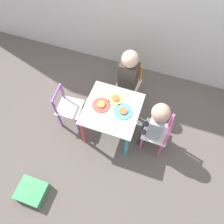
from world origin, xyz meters
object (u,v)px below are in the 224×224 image
object	(u,v)px
child_right	(155,123)
plate_left	(101,105)
chair_pink	(158,133)
child_back	(128,75)
kids_table	(112,112)
chair_purple	(68,108)
plate_right	(123,111)
chair_orange	(129,84)
storage_bin	(32,191)
plate_back	(116,99)

from	to	relation	value
child_right	plate_left	world-z (taller)	child_right
chair_pink	child_back	world-z (taller)	child_back
kids_table	child_right	distance (m)	0.45
chair_purple	plate_right	distance (m)	0.66
chair_orange	plate_right	xyz separation A→B (m)	(0.08, -0.51, 0.22)
chair_pink	chair_purple	world-z (taller)	same
kids_table	child_right	size ratio (longest dim) A/B	0.73
chair_orange	plate_right	distance (m)	0.56
chair_pink	chair_purple	xyz separation A→B (m)	(-1.01, -0.02, 0.00)
chair_orange	child_back	size ratio (longest dim) A/B	0.65
child_back	child_right	distance (m)	0.62
chair_pink	child_back	bearing A→B (deg)	-132.64
child_right	plate_left	bearing A→B (deg)	-89.73
child_back	chair_pink	bearing A→B (deg)	-40.05
chair_orange	storage_bin	world-z (taller)	chair_orange
plate_right	plate_left	distance (m)	0.23
plate_back	chair_pink	bearing A→B (deg)	-14.17
child_right	plate_back	world-z (taller)	child_right
chair_pink	plate_left	world-z (taller)	chair_pink
chair_orange	plate_left	xyz separation A→B (m)	(-0.15, -0.51, 0.22)
kids_table	storage_bin	xyz separation A→B (m)	(-0.52, -0.94, -0.34)
plate_left	chair_orange	bearing A→B (deg)	73.40
chair_purple	child_right	size ratio (longest dim) A/B	0.70
chair_orange	child_right	distance (m)	0.69
child_right	plate_back	xyz separation A→B (m)	(-0.45, 0.13, 0.02)
plate_right	chair_pink	bearing A→B (deg)	-1.68
chair_orange	kids_table	bearing A→B (deg)	-90.00
chair_orange	chair_pink	world-z (taller)	same
plate_left	chair_purple	bearing A→B (deg)	-175.03
kids_table	child_right	bearing A→B (deg)	-1.30
chair_pink	chair_purple	distance (m)	1.01
kids_table	chair_pink	size ratio (longest dim) A/B	1.04
chair_pink	child_right	bearing A→B (deg)	-90.00
chair_orange	plate_left	size ratio (longest dim) A/B	2.88
plate_back	kids_table	bearing A→B (deg)	-90.00
chair_orange	plate_back	world-z (taller)	chair_orange
kids_table	child_back	bearing A→B (deg)	86.12
plate_back	storage_bin	bearing A→B (deg)	-116.29
child_back	chair_purple	bearing A→B (deg)	-134.20
chair_orange	plate_left	world-z (taller)	chair_orange
plate_right	chair_purple	bearing A→B (deg)	-176.89
chair_purple	plate_right	world-z (taller)	chair_purple
chair_pink	plate_right	xyz separation A→B (m)	(-0.39, 0.01, 0.22)
chair_purple	child_back	xyz separation A→B (m)	(0.54, 0.48, 0.23)
child_back	plate_left	distance (m)	0.47
child_right	plate_back	size ratio (longest dim) A/B	4.50
child_back	storage_bin	distance (m)	1.56
storage_bin	chair_purple	bearing A→B (deg)	89.00
kids_table	plate_right	world-z (taller)	plate_right
chair_orange	plate_right	world-z (taller)	chair_orange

